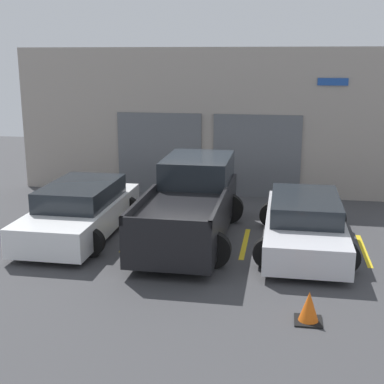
{
  "coord_description": "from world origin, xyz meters",
  "views": [
    {
      "loc": [
        2.22,
        -13.83,
        4.39
      ],
      "look_at": [
        0.0,
        -1.07,
        1.1
      ],
      "focal_mm": 50.0,
      "sensor_mm": 36.0,
      "label": 1
    }
  ],
  "objects_px": {
    "pickup_truck": "(191,204)",
    "traffic_cone": "(309,308)",
    "sedan_side": "(304,223)",
    "sedan_white": "(81,210)"
  },
  "relations": [
    {
      "from": "pickup_truck",
      "to": "traffic_cone",
      "type": "relative_size",
      "value": 9.48
    },
    {
      "from": "pickup_truck",
      "to": "traffic_cone",
      "type": "height_order",
      "value": "pickup_truck"
    },
    {
      "from": "pickup_truck",
      "to": "sedan_side",
      "type": "height_order",
      "value": "pickup_truck"
    },
    {
      "from": "pickup_truck",
      "to": "traffic_cone",
      "type": "bearing_deg",
      "value": -55.85
    },
    {
      "from": "sedan_white",
      "to": "traffic_cone",
      "type": "bearing_deg",
      "value": -34.4
    },
    {
      "from": "pickup_truck",
      "to": "sedan_white",
      "type": "relative_size",
      "value": 1.13
    },
    {
      "from": "traffic_cone",
      "to": "pickup_truck",
      "type": "bearing_deg",
      "value": 124.15
    },
    {
      "from": "pickup_truck",
      "to": "sedan_side",
      "type": "bearing_deg",
      "value": -5.66
    },
    {
      "from": "pickup_truck",
      "to": "traffic_cone",
      "type": "xyz_separation_m",
      "value": [
        2.75,
        -4.06,
        -0.6
      ]
    },
    {
      "from": "sedan_side",
      "to": "pickup_truck",
      "type": "bearing_deg",
      "value": 174.34
    }
  ]
}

